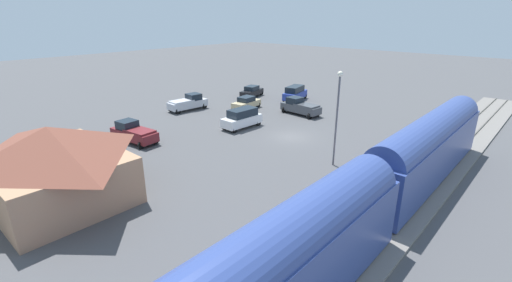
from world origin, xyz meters
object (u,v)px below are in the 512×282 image
(station_building, at_px, (53,163))
(sedan_black, at_px, (252,91))
(suv_white, at_px, (242,118))
(pickup_maroon, at_px, (133,132))
(sedan_tan, at_px, (246,103))
(suv_blue, at_px, (295,93))
(pedestrian_on_platform, at_px, (390,150))
(light_pole_near_platform, at_px, (337,108))
(pickup_charcoal, at_px, (300,107))
(pickup_silver, at_px, (188,103))

(station_building, xyz_separation_m, sedan_black, (12.32, -33.59, -1.96))
(station_building, distance_m, suv_white, 20.99)
(pickup_maroon, distance_m, sedan_tan, 17.52)
(suv_blue, height_order, sedan_tan, suv_blue)
(station_building, bearing_deg, sedan_black, -69.86)
(pedestrian_on_platform, height_order, pickup_maroon, pickup_maroon)
(light_pole_near_platform, bearing_deg, sedan_tan, -25.73)
(suv_blue, xyz_separation_m, pickup_charcoal, (-5.18, 6.05, -0.12))
(pickup_maroon, bearing_deg, sedan_tan, -88.03)
(light_pole_near_platform, bearing_deg, pickup_charcoal, -45.03)
(station_building, bearing_deg, pickup_charcoal, -88.99)
(pickup_maroon, bearing_deg, station_building, 125.67)
(pedestrian_on_platform, xyz_separation_m, pickup_maroon, (21.83, 11.79, -0.25))
(suv_blue, bearing_deg, pickup_charcoal, 130.57)
(sedan_tan, bearing_deg, pickup_charcoal, -159.74)
(suv_blue, distance_m, suv_white, 15.65)
(sedan_black, bearing_deg, pedestrian_on_platform, 156.22)
(sedan_black, relative_size, pickup_maroon, 0.86)
(sedan_tan, bearing_deg, pedestrian_on_platform, 165.70)
(pickup_charcoal, xyz_separation_m, sedan_tan, (7.15, 2.64, -0.15))
(pickup_charcoal, xyz_separation_m, pickup_maroon, (6.55, 20.15, 0.00))
(sedan_black, height_order, suv_blue, suv_blue)
(pedestrian_on_platform, xyz_separation_m, suv_white, (16.96, 0.86, -0.13))
(suv_blue, relative_size, pickup_maroon, 0.93)
(pickup_charcoal, height_order, suv_white, suv_white)
(suv_blue, height_order, suv_white, same)
(pickup_charcoal, distance_m, pickup_silver, 15.20)
(pickup_charcoal, xyz_separation_m, light_pole_near_platform, (-11.73, 11.74, 4.06))
(sedan_black, height_order, pickup_maroon, pickup_maroon)
(suv_white, relative_size, pickup_silver, 0.90)
(sedan_black, distance_m, suv_blue, 7.07)
(suv_white, bearing_deg, pickup_maroon, 66.01)
(sedan_black, bearing_deg, light_pole_near_platform, 146.94)
(station_building, height_order, pickup_charcoal, station_building)
(sedan_black, relative_size, suv_white, 0.96)
(suv_blue, bearing_deg, pedestrian_on_platform, 144.84)
(pickup_charcoal, distance_m, suv_white, 9.37)
(suv_blue, height_order, pickup_maroon, suv_blue)
(station_building, height_order, light_pole_near_platform, light_pole_near_platform)
(station_building, xyz_separation_m, suv_white, (2.21, -20.81, -1.69))
(sedan_black, xyz_separation_m, pickup_maroon, (-5.24, 23.72, 0.15))
(pedestrian_on_platform, distance_m, suv_white, 16.98)
(pedestrian_on_platform, distance_m, sedan_tan, 23.15)
(pedestrian_on_platform, xyz_separation_m, sedan_black, (27.07, -11.93, -0.40))
(sedan_black, bearing_deg, pickup_silver, 85.53)
(station_building, relative_size, suv_white, 2.08)
(suv_blue, height_order, light_pole_near_platform, light_pole_near_platform)
(pedestrian_on_platform, distance_m, suv_blue, 25.02)
(sedan_black, height_order, suv_white, suv_white)
(sedan_black, xyz_separation_m, pickup_silver, (0.93, 11.89, 0.15))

